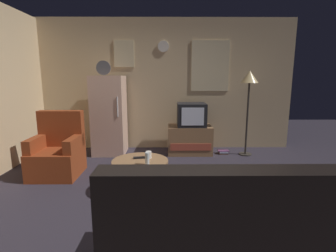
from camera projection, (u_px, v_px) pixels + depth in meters
ground_plane at (164, 201)px, 3.09m from camera, size 12.00×12.00×0.00m
wall_with_art at (165, 85)px, 5.25m from camera, size 5.20×0.12×2.63m
fridge at (109, 115)px, 4.91m from camera, size 0.60×0.62×1.77m
tv_stand at (190, 140)px, 5.00m from camera, size 0.84×0.53×0.54m
crt_tv at (191, 115)px, 4.91m from camera, size 0.54×0.51×0.44m
standing_lamp at (249, 84)px, 4.69m from camera, size 0.32×0.32×1.59m
coffee_table at (140, 176)px, 3.29m from camera, size 0.72×0.72×0.43m
wine_glass at (147, 159)px, 3.08m from camera, size 0.05×0.05×0.15m
mug_ceramic_white at (149, 155)px, 3.34m from camera, size 0.08×0.08×0.09m
remote_control at (139, 158)px, 3.33m from camera, size 0.16×0.07×0.02m
armchair at (58, 153)px, 3.89m from camera, size 0.68×0.68×0.96m
couch at (223, 237)px, 1.88m from camera, size 1.70×0.80×0.92m
book_stack at (223, 152)px, 5.00m from camera, size 0.21×0.16×0.07m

